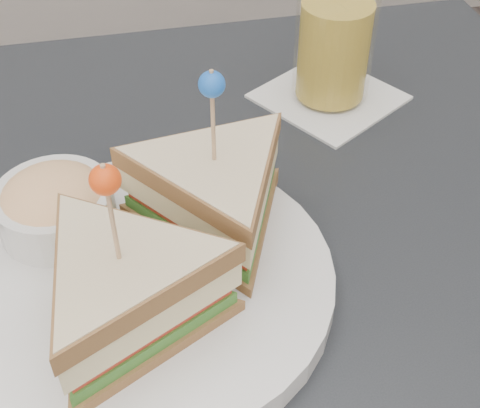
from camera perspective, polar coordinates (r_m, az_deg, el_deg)
name	(u,v)px	position (r m, az deg, el deg)	size (l,w,h in m)	color
table	(231,316)	(0.61, -0.73, -9.56)	(0.80, 0.80, 0.75)	black
plate_meal	(156,245)	(0.50, -7.20, -3.53)	(0.32, 0.30, 0.17)	silver
cutlery_knife	(40,250)	(0.58, -16.72, -3.74)	(0.05, 0.23, 0.01)	silver
drink_set	(335,37)	(0.70, 8.11, 13.93)	(0.18, 0.18, 0.16)	silver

